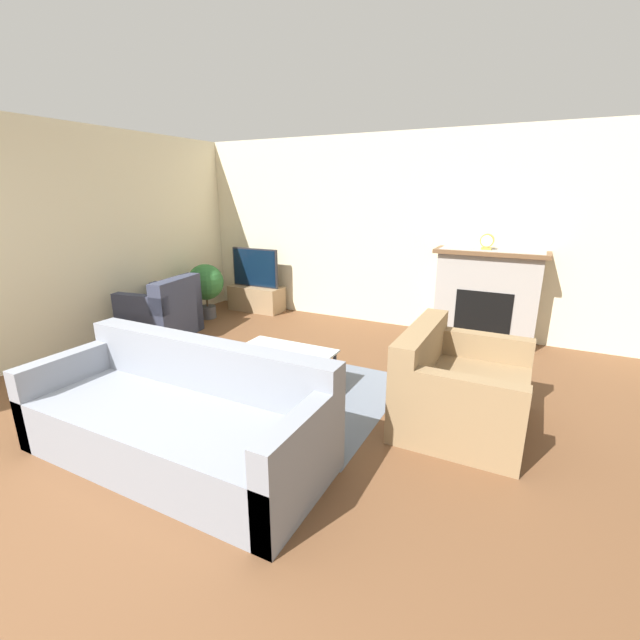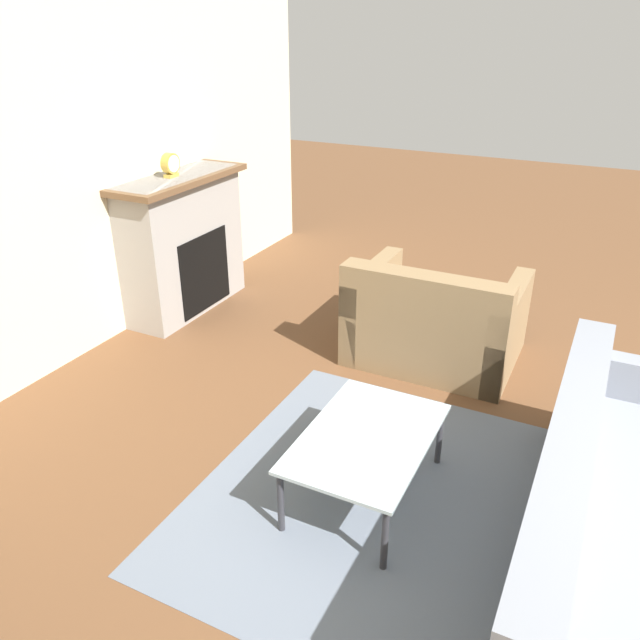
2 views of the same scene
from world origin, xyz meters
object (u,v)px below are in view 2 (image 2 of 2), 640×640
object	(u,v)px
coffee_table	(367,441)
mantel_clock	(170,165)
couch_loveseat	(435,324)
couch_sectional	(630,545)

from	to	relation	value
coffee_table	mantel_clock	xyz separation A→B (m)	(1.54, 2.43, 0.96)
couch_loveseat	couch_sectional	bearing A→B (deg)	129.28
couch_sectional	mantel_clock	size ratio (longest dim) A/B	11.71
mantel_clock	couch_loveseat	bearing A→B (deg)	-86.52
couch_loveseat	mantel_clock	xyz separation A→B (m)	(-0.14, 2.29, 1.03)
coffee_table	mantel_clock	size ratio (longest dim) A/B	4.92
couch_loveseat	mantel_clock	size ratio (longest dim) A/B	6.18
couch_sectional	coffee_table	distance (m)	1.32
couch_sectional	coffee_table	xyz separation A→B (m)	(0.08, 1.31, 0.07)
coffee_table	mantel_clock	distance (m)	3.03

